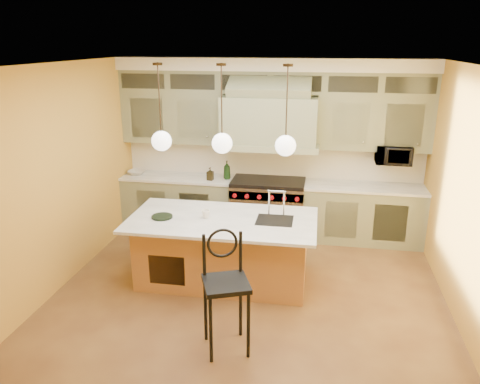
% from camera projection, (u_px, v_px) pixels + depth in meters
% --- Properties ---
extents(floor, '(5.00, 5.00, 0.00)m').
position_uv_depth(floor, '(247.00, 299.00, 6.00)').
color(floor, '#55331D').
rests_on(floor, ground).
extents(ceiling, '(5.00, 5.00, 0.00)m').
position_uv_depth(ceiling, '(248.00, 65.00, 5.10)').
color(ceiling, white).
rests_on(ceiling, wall_back).
extents(wall_back, '(5.00, 0.00, 5.00)m').
position_uv_depth(wall_back, '(271.00, 146.00, 7.89)').
color(wall_back, gold).
rests_on(wall_back, ground).
extents(wall_front, '(5.00, 0.00, 5.00)m').
position_uv_depth(wall_front, '(188.00, 302.00, 3.21)').
color(wall_front, gold).
rests_on(wall_front, ground).
extents(wall_left, '(0.00, 5.00, 5.00)m').
position_uv_depth(wall_left, '(55.00, 181.00, 5.97)').
color(wall_left, gold).
rests_on(wall_left, ground).
extents(wall_right, '(0.00, 5.00, 5.00)m').
position_uv_depth(wall_right, '(472.00, 204.00, 5.13)').
color(wall_right, gold).
rests_on(wall_right, ground).
extents(back_cabinetry, '(5.00, 0.77, 2.90)m').
position_uv_depth(back_cabinetry, '(270.00, 151.00, 7.64)').
color(back_cabinetry, gray).
rests_on(back_cabinetry, floor).
extents(range, '(1.20, 0.74, 0.96)m').
position_uv_depth(range, '(268.00, 207.00, 7.85)').
color(range, silver).
rests_on(range, floor).
extents(kitchen_island, '(2.48, 1.34, 1.35)m').
position_uv_depth(kitchen_island, '(224.00, 248.00, 6.34)').
color(kitchen_island, '#A7733B').
rests_on(kitchen_island, floor).
extents(counter_stool, '(0.60, 0.60, 1.31)m').
position_uv_depth(counter_stool, '(225.00, 284.00, 4.84)').
color(counter_stool, black).
rests_on(counter_stool, floor).
extents(microwave, '(0.54, 0.37, 0.30)m').
position_uv_depth(microwave, '(393.00, 155.00, 7.32)').
color(microwave, black).
rests_on(microwave, back_cabinetry).
extents(oil_bottle_a, '(0.14, 0.14, 0.31)m').
position_uv_depth(oil_bottle_a, '(227.00, 170.00, 7.79)').
color(oil_bottle_a, black).
rests_on(oil_bottle_a, back_cabinetry).
extents(oil_bottle_b, '(0.11, 0.11, 0.21)m').
position_uv_depth(oil_bottle_b, '(210.00, 174.00, 7.75)').
color(oil_bottle_b, black).
rests_on(oil_bottle_b, back_cabinetry).
extents(fruit_bowl, '(0.29, 0.29, 0.07)m').
position_uv_depth(fruit_bowl, '(137.00, 172.00, 8.10)').
color(fruit_bowl, beige).
rests_on(fruit_bowl, back_cabinetry).
extents(cup, '(0.12, 0.12, 0.11)m').
position_uv_depth(cup, '(206.00, 214.00, 6.17)').
color(cup, white).
rests_on(cup, kitchen_island).
extents(pendant_left, '(0.26, 0.26, 1.11)m').
position_uv_depth(pendant_left, '(161.00, 139.00, 6.02)').
color(pendant_left, '#2D2319').
rests_on(pendant_left, ceiling).
extents(pendant_center, '(0.26, 0.26, 1.11)m').
position_uv_depth(pendant_center, '(222.00, 141.00, 5.88)').
color(pendant_center, '#2D2319').
rests_on(pendant_center, ceiling).
extents(pendant_right, '(0.26, 0.26, 1.11)m').
position_uv_depth(pendant_right, '(286.00, 143.00, 5.75)').
color(pendant_right, '#2D2319').
rests_on(pendant_right, ceiling).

